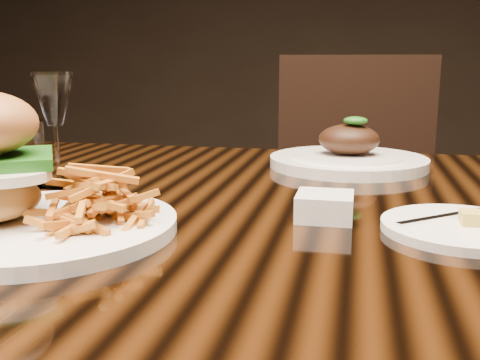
% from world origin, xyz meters
% --- Properties ---
extents(dining_table, '(1.60, 0.90, 0.75)m').
position_xyz_m(dining_table, '(0.00, 0.00, 0.67)').
color(dining_table, black).
rests_on(dining_table, ground).
extents(burger_plate, '(0.28, 0.28, 0.19)m').
position_xyz_m(burger_plate, '(-0.21, -0.19, 0.80)').
color(burger_plate, white).
rests_on(burger_plate, dining_table).
extents(side_saucer, '(0.17, 0.17, 0.02)m').
position_xyz_m(side_saucer, '(0.23, -0.09, 0.76)').
color(side_saucer, white).
rests_on(side_saucer, dining_table).
extents(ramekin, '(0.08, 0.08, 0.03)m').
position_xyz_m(ramekin, '(0.08, -0.07, 0.77)').
color(ramekin, white).
rests_on(ramekin, dining_table).
extents(wine_glass, '(0.06, 0.06, 0.16)m').
position_xyz_m(wine_glass, '(-0.31, 0.03, 0.87)').
color(wine_glass, white).
rests_on(wine_glass, dining_table).
extents(water_tumbler, '(0.07, 0.07, 0.10)m').
position_xyz_m(water_tumbler, '(-0.36, 0.01, 0.80)').
color(water_tumbler, white).
rests_on(water_tumbler, dining_table).
extents(far_dish, '(0.27, 0.27, 0.09)m').
position_xyz_m(far_dish, '(0.10, 0.27, 0.77)').
color(far_dish, white).
rests_on(far_dish, dining_table).
extents(chair_far, '(0.51, 0.51, 0.95)m').
position_xyz_m(chair_far, '(0.12, 0.89, 0.54)').
color(chair_far, black).
rests_on(chair_far, ground).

